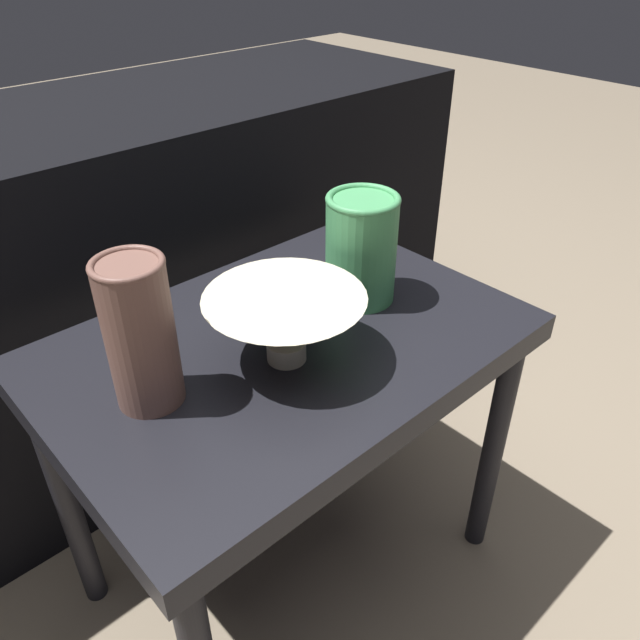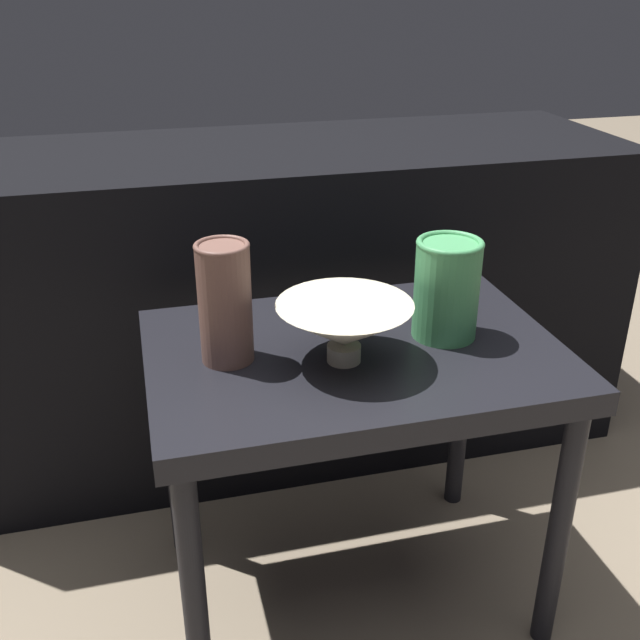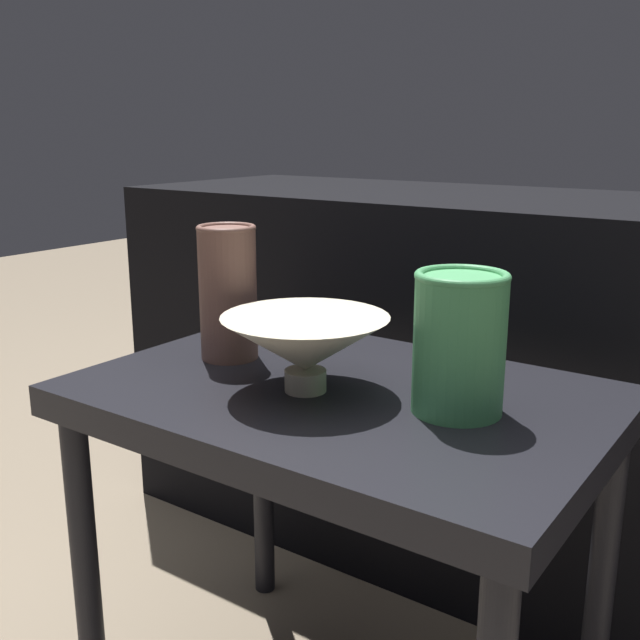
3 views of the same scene
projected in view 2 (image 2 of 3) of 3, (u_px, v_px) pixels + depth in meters
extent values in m
plane|color=#7F705B|center=(349.00, 586.00, 1.41)|extent=(8.00, 8.00, 0.00)
cube|color=black|center=(354.00, 358.00, 1.19)|extent=(0.65, 0.45, 0.04)
cylinder|color=black|center=(194.00, 600.00, 1.07)|extent=(0.04, 0.04, 0.47)
cylinder|color=black|center=(559.00, 530.00, 1.20)|extent=(0.04, 0.04, 0.47)
cylinder|color=black|center=(174.00, 449.00, 1.40)|extent=(0.04, 0.04, 0.47)
cylinder|color=black|center=(461.00, 407.00, 1.54)|extent=(0.04, 0.04, 0.47)
cube|color=black|center=(283.00, 298.00, 1.74)|extent=(1.52, 0.50, 0.70)
cylinder|color=beige|center=(344.00, 353.00, 1.14)|extent=(0.05, 0.05, 0.03)
cone|color=beige|center=(344.00, 325.00, 1.12)|extent=(0.21, 0.21, 0.07)
cylinder|color=brown|center=(225.00, 304.00, 1.11)|extent=(0.08, 0.08, 0.18)
torus|color=brown|center=(222.00, 246.00, 1.07)|extent=(0.08, 0.08, 0.01)
cylinder|color=#47995B|center=(447.00, 290.00, 1.19)|extent=(0.10, 0.10, 0.16)
torus|color=#47995B|center=(450.00, 243.00, 1.16)|extent=(0.11, 0.11, 0.01)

